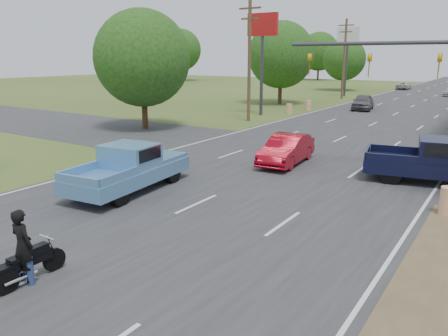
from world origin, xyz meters
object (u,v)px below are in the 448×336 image
Objects in this scene: blue_pickup at (131,167)px; rider at (23,249)px; motorcycle at (24,267)px; navy_pickup at (440,161)px; distant_car_grey at (363,102)px; red_convertible at (286,150)px; distant_car_white at (404,86)px.

rider is at bearing -69.80° from blue_pickup.
blue_pickup is (-3.49, 7.10, 0.53)m from motorcycle.
distant_car_grey is (-10.79, 25.30, -0.18)m from navy_pickup.
motorcycle is at bearing 90.00° from rider.
distant_car_white is (-6.50, 58.66, -0.13)m from red_convertible.
distant_car_grey is at bearing -84.10° from rider.
distant_car_white is (-3.08, 66.29, -0.36)m from blue_pickup.
rider is 40.63m from distant_car_grey.
distant_car_white is (-13.63, 58.19, -0.37)m from navy_pickup.
blue_pickup is 33.40m from distant_car_grey.
rider is 0.38× the size of distant_car_grey.
motorcycle is at bearing 91.63° from distant_car_white.
red_convertible is 1.02× the size of distant_car_white.
navy_pickup is 1.40× the size of distant_car_white.
blue_pickup is 66.36m from distant_car_white.
navy_pickup is at bearing -1.29° from red_convertible.
distant_car_white is (-2.84, 32.90, -0.19)m from distant_car_grey.
rider is at bearing -94.78° from red_convertible.
navy_pickup is (7.06, 15.20, 0.55)m from motorcycle.
navy_pickup is at bearing 65.72° from motorcycle.
distant_car_white reaches higher than motorcycle.
blue_pickup is at bearing -119.22° from red_convertible.
red_convertible is at bearing 59.68° from blue_pickup.
distant_car_grey is 1.07× the size of distant_car_white.
blue_pickup reaches higher than motorcycle.
red_convertible reaches higher than motorcycle.
blue_pickup is 0.96× the size of navy_pickup.
motorcycle is 73.69m from distant_car_white.
red_convertible is at bearing -89.10° from rider.
rider is 0.29× the size of navy_pickup.
red_convertible is 7.14m from navy_pickup.
distant_car_grey is at bearing 84.26° from blue_pickup.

